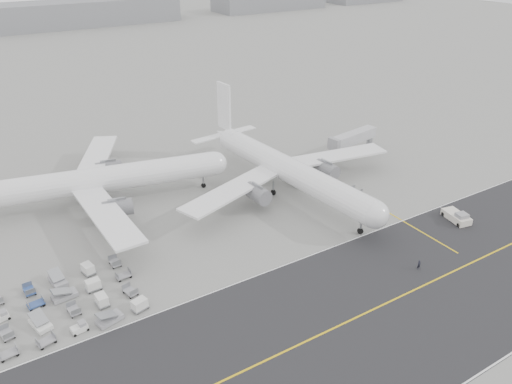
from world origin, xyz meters
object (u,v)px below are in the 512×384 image
airliner_a (99,180)px  jet_bridge (353,139)px  airliner_b (286,169)px  pushback_tug (457,217)px  ground_crew_a (419,265)px

airliner_a → jet_bridge: airliner_a is taller
jet_bridge → airliner_b: bearing=-171.9°
airliner_b → pushback_tug: bearing=-58.0°
airliner_a → ground_crew_a: (37.28, -49.35, -4.39)m
airliner_a → pushback_tug: bearing=-115.3°
airliner_b → jet_bridge: airliner_b is taller
ground_crew_a → airliner_b: bearing=98.6°
pushback_tug → ground_crew_a: pushback_tug is taller
airliner_b → pushback_tug: (20.75, -27.23, -4.40)m
pushback_tug → ground_crew_a: (-18.12, -7.04, -0.01)m
airliner_b → airliner_a: bearing=151.1°
pushback_tug → ground_crew_a: size_ratio=4.38×
airliner_b → jet_bridge: 26.61m
airliner_b → ground_crew_a: 34.65m
airliner_a → pushback_tug: airliner_a is taller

